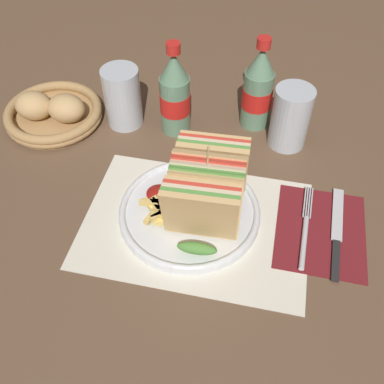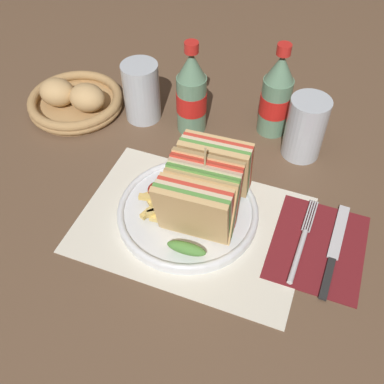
{
  "view_description": "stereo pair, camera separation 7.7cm",
  "coord_description": "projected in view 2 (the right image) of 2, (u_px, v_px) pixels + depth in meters",
  "views": [
    {
      "loc": [
        0.11,
        -0.5,
        0.61
      ],
      "look_at": [
        0.01,
        -0.0,
        0.04
      ],
      "focal_mm": 42.0,
      "sensor_mm": 36.0,
      "label": 1
    },
    {
      "loc": [
        0.19,
        -0.48,
        0.61
      ],
      "look_at": [
        0.01,
        -0.0,
        0.04
      ],
      "focal_mm": 42.0,
      "sensor_mm": 36.0,
      "label": 2
    }
  ],
  "objects": [
    {
      "name": "ground_plane",
      "position": [
        189.0,
        205.0,
        0.8
      ],
      "size": [
        4.0,
        4.0,
        0.0
      ],
      "primitive_type": "plane",
      "color": "brown"
    },
    {
      "name": "placemat",
      "position": [
        192.0,
        224.0,
        0.77
      ],
      "size": [
        0.38,
        0.27,
        0.0
      ],
      "color": "silver",
      "rests_on": "ground_plane"
    },
    {
      "name": "plate_main",
      "position": [
        188.0,
        211.0,
        0.78
      ],
      "size": [
        0.24,
        0.24,
        0.02
      ],
      "color": "white",
      "rests_on": "ground_plane"
    },
    {
      "name": "club_sandwich",
      "position": [
        205.0,
        191.0,
        0.72
      ],
      "size": [
        0.12,
        0.2,
        0.16
      ],
      "color": "tan",
      "rests_on": "plate_main"
    },
    {
      "name": "fries_pile",
      "position": [
        160.0,
        207.0,
        0.76
      ],
      "size": [
        0.1,
        0.06,
        0.02
      ],
      "color": "#E5C166",
      "rests_on": "plate_main"
    },
    {
      "name": "ketchup_blob",
      "position": [
        162.0,
        190.0,
        0.78
      ],
      "size": [
        0.05,
        0.04,
        0.02
      ],
      "color": "maroon",
      "rests_on": "plate_main"
    },
    {
      "name": "napkin",
      "position": [
        318.0,
        246.0,
        0.74
      ],
      "size": [
        0.15,
        0.18,
        0.0
      ],
      "color": "maroon",
      "rests_on": "ground_plane"
    },
    {
      "name": "fork",
      "position": [
        300.0,
        247.0,
        0.73
      ],
      "size": [
        0.02,
        0.18,
        0.01
      ],
      "rotation": [
        0.0,
        0.0,
        -0.03
      ],
      "color": "silver",
      "rests_on": "napkin"
    },
    {
      "name": "knife",
      "position": [
        334.0,
        250.0,
        0.73
      ],
      "size": [
        0.02,
        0.2,
        0.0
      ],
      "rotation": [
        0.0,
        0.0,
        -0.03
      ],
      "color": "black",
      "rests_on": "napkin"
    },
    {
      "name": "coke_bottle_near",
      "position": [
        192.0,
        94.0,
        0.88
      ],
      "size": [
        0.06,
        0.06,
        0.2
      ],
      "color": "slate",
      "rests_on": "ground_plane"
    },
    {
      "name": "coke_bottle_far",
      "position": [
        276.0,
        96.0,
        0.87
      ],
      "size": [
        0.06,
        0.06,
        0.2
      ],
      "color": "slate",
      "rests_on": "ground_plane"
    },
    {
      "name": "glass_near",
      "position": [
        305.0,
        128.0,
        0.84
      ],
      "size": [
        0.07,
        0.07,
        0.13
      ],
      "color": "silver",
      "rests_on": "ground_plane"
    },
    {
      "name": "glass_far",
      "position": [
        142.0,
        92.0,
        0.92
      ],
      "size": [
        0.07,
        0.07,
        0.13
      ],
      "color": "silver",
      "rests_on": "ground_plane"
    },
    {
      "name": "bread_basket",
      "position": [
        75.0,
        101.0,
        0.97
      ],
      "size": [
        0.2,
        0.2,
        0.07
      ],
      "color": "#AD8451",
      "rests_on": "ground_plane"
    }
  ]
}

